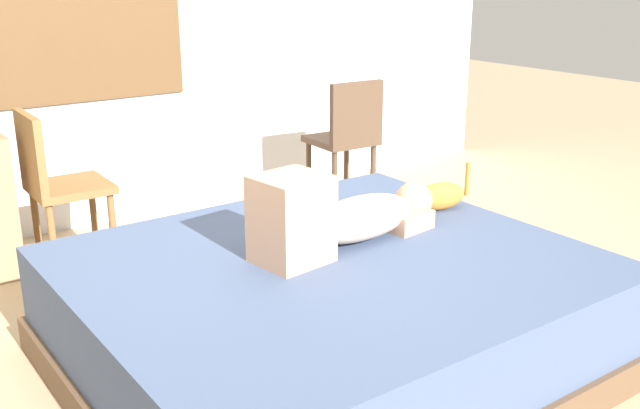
% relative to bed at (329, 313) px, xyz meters
% --- Properties ---
extents(ground_plane, '(16.00, 16.00, 0.00)m').
position_rel_bed_xyz_m(ground_plane, '(-0.09, -0.11, -0.23)').
color(ground_plane, tan).
extents(bed, '(1.97, 1.74, 0.46)m').
position_rel_bed_xyz_m(bed, '(0.00, 0.00, 0.00)').
color(bed, brown).
rests_on(bed, ground).
extents(person_lying, '(0.94, 0.36, 0.34)m').
position_rel_bed_xyz_m(person_lying, '(0.15, 0.10, 0.35)').
color(person_lying, '#CCB299').
rests_on(person_lying, bed).
extents(cat, '(0.35, 0.16, 0.21)m').
position_rel_bed_xyz_m(cat, '(0.76, 0.19, 0.30)').
color(cat, '#C67A2D').
rests_on(cat, bed).
extents(chair_by_desk, '(0.39, 0.39, 0.86)m').
position_rel_bed_xyz_m(chair_by_desk, '(-0.58, 1.55, 0.28)').
color(chair_by_desk, brown).
rests_on(chair_by_desk, ground).
extents(chair_spare, '(0.40, 0.40, 0.86)m').
position_rel_bed_xyz_m(chair_spare, '(1.26, 1.51, 0.28)').
color(chair_spare, '#4C3828').
rests_on(chair_spare, ground).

